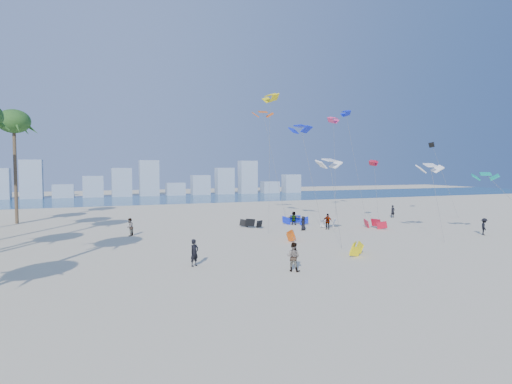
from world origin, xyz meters
name	(u,v)px	position (x,y,z in m)	size (l,w,h in m)	color
ground	(307,286)	(0.00, 0.00, 0.00)	(220.00, 220.00, 0.00)	beige
ocean	(149,199)	(0.00, 72.00, 0.01)	(220.00, 220.00, 0.00)	navy
kitesurfer_near	(194,253)	(-4.99, 7.14, 0.94)	(0.69, 0.45, 1.89)	black
kitesurfer_mid	(293,257)	(0.77, 3.40, 0.96)	(0.93, 0.73, 1.92)	gray
kitesurfers_far	(321,222)	(11.87, 19.21, 0.84)	(35.48, 16.47, 1.78)	black
grounded_kites	(315,227)	(10.66, 18.45, 0.46)	(15.48, 20.21, 0.99)	#DF530B
flying_kites	(342,130)	(16.67, 22.88, 11.23)	(29.20, 30.89, 15.61)	white
distant_skyline	(138,183)	(-1.19, 82.00, 3.09)	(85.00, 3.00, 8.40)	#9EADBF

